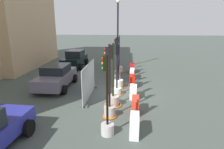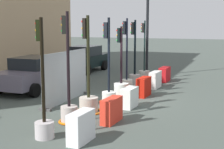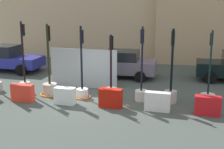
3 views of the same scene
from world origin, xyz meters
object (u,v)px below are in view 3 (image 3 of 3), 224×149
at_px(traffic_light_4, 111,90).
at_px(construction_barrier_1, 23,93).
at_px(construction_barrier_2, 65,96).
at_px(traffic_light_3, 82,86).
at_px(car_grey_saloon, 121,64).
at_px(car_blue_estate, 10,59).
at_px(construction_barrier_3, 111,98).
at_px(traffic_light_1, 25,80).
at_px(traffic_light_5, 141,87).
at_px(traffic_light_7, 208,96).
at_px(traffic_light_6, 171,88).
at_px(traffic_light_2, 50,84).
at_px(construction_barrier_4, 157,102).
at_px(construction_barrier_5, 208,106).

distance_m(traffic_light_4, construction_barrier_1, 4.26).
bearing_deg(construction_barrier_2, traffic_light_3, 65.47).
height_order(construction_barrier_2, car_grey_saloon, car_grey_saloon).
bearing_deg(car_blue_estate, construction_barrier_2, -42.84).
relative_size(traffic_light_3, construction_barrier_1, 3.22).
distance_m(construction_barrier_3, car_grey_saloon, 5.63).
bearing_deg(construction_barrier_2, traffic_light_1, 154.83).
relative_size(traffic_light_5, traffic_light_7, 1.03).
bearing_deg(traffic_light_6, construction_barrier_2, -164.92).
xyz_separation_m(traffic_light_4, car_grey_saloon, (-0.39, 4.56, 0.33)).
bearing_deg(car_blue_estate, construction_barrier_3, -34.08).
distance_m(traffic_light_4, car_grey_saloon, 4.59).
bearing_deg(car_blue_estate, traffic_light_7, -19.15).
height_order(traffic_light_1, car_blue_estate, traffic_light_1).
distance_m(traffic_light_7, car_grey_saloon, 6.61).
distance_m(traffic_light_3, traffic_light_4, 1.48).
bearing_deg(traffic_light_7, car_blue_estate, 160.85).
xyz_separation_m(construction_barrier_1, construction_barrier_3, (4.32, 0.10, 0.02)).
xyz_separation_m(traffic_light_3, construction_barrier_1, (-2.63, -1.16, -0.20)).
relative_size(traffic_light_7, construction_barrier_3, 3.28).
relative_size(traffic_light_4, traffic_light_6, 0.91).
height_order(traffic_light_1, construction_barrier_1, traffic_light_1).
xyz_separation_m(traffic_light_2, traffic_light_5, (4.70, 0.09, 0.11)).
distance_m(traffic_light_1, car_grey_saloon, 6.11).
bearing_deg(traffic_light_6, car_blue_estate, 158.43).
bearing_deg(construction_barrier_2, car_grey_saloon, 74.19).
bearing_deg(traffic_light_5, car_blue_estate, 155.52).
height_order(construction_barrier_2, construction_barrier_4, construction_barrier_4).
distance_m(traffic_light_1, traffic_light_3, 3.19).
relative_size(traffic_light_4, construction_barrier_3, 3.00).
bearing_deg(construction_barrier_5, construction_barrier_3, 179.34).
height_order(construction_barrier_2, construction_barrier_5, construction_barrier_5).
bearing_deg(traffic_light_1, traffic_light_6, 0.29).
height_order(traffic_light_7, car_grey_saloon, traffic_light_7).
bearing_deg(traffic_light_7, traffic_light_3, -178.63).
bearing_deg(traffic_light_4, construction_barrier_1, -164.66).
height_order(traffic_light_6, car_blue_estate, traffic_light_6).
xyz_separation_m(construction_barrier_2, construction_barrier_3, (2.19, 0.03, 0.04)).
xyz_separation_m(traffic_light_3, car_blue_estate, (-6.53, 4.50, 0.23)).
xyz_separation_m(construction_barrier_2, construction_barrier_5, (6.43, -0.02, 0.02)).
relative_size(traffic_light_1, traffic_light_3, 1.04).
bearing_deg(traffic_light_4, traffic_light_2, 177.52).
distance_m(construction_barrier_1, construction_barrier_5, 8.56).
bearing_deg(traffic_light_1, traffic_light_5, 0.23).
bearing_deg(construction_barrier_4, construction_barrier_2, -179.82).
bearing_deg(construction_barrier_1, traffic_light_4, 15.34).
height_order(traffic_light_1, traffic_light_7, traffic_light_1).
height_order(traffic_light_1, traffic_light_4, traffic_light_1).
relative_size(traffic_light_1, traffic_light_5, 1.04).
relative_size(construction_barrier_3, construction_barrier_5, 0.96).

